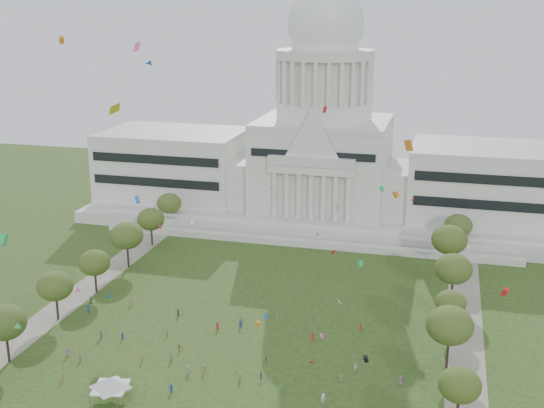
% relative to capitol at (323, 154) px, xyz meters
% --- Properties ---
extents(ground, '(400.00, 400.00, 0.00)m').
position_rel_capitol_xyz_m(ground, '(0.00, -113.59, -22.30)').
color(ground, '#2B4216').
rests_on(ground, ground).
extents(capitol, '(160.00, 64.50, 91.30)m').
position_rel_capitol_xyz_m(capitol, '(0.00, 0.00, 0.00)').
color(capitol, beige).
rests_on(capitol, ground).
extents(path_left, '(8.00, 160.00, 0.04)m').
position_rel_capitol_xyz_m(path_left, '(-48.00, -83.59, -22.28)').
color(path_left, gray).
rests_on(path_left, ground).
extents(path_right, '(8.00, 160.00, 0.04)m').
position_rel_capitol_xyz_m(path_right, '(48.00, -83.59, -22.28)').
color(path_right, gray).
rests_on(path_right, ground).
extents(row_tree_l_1, '(8.86, 8.86, 12.59)m').
position_rel_capitol_xyz_m(row_tree_l_1, '(-44.07, -116.55, -13.34)').
color(row_tree_l_1, black).
rests_on(row_tree_l_1, ground).
extents(row_tree_r_1, '(7.58, 7.58, 10.78)m').
position_rel_capitol_xyz_m(row_tree_r_1, '(46.22, -115.34, -14.64)').
color(row_tree_r_1, black).
rests_on(row_tree_r_1, ground).
extents(row_tree_l_2, '(8.42, 8.42, 11.97)m').
position_rel_capitol_xyz_m(row_tree_l_2, '(-45.04, -96.29, -13.79)').
color(row_tree_l_2, black).
rests_on(row_tree_l_2, ground).
extents(row_tree_r_2, '(9.55, 9.55, 13.58)m').
position_rel_capitol_xyz_m(row_tree_r_2, '(44.17, -96.15, -12.64)').
color(row_tree_r_2, black).
rests_on(row_tree_r_2, ground).
extents(row_tree_l_3, '(8.12, 8.12, 11.55)m').
position_rel_capitol_xyz_m(row_tree_l_3, '(-44.09, -79.67, -14.09)').
color(row_tree_l_3, black).
rests_on(row_tree_l_3, ground).
extents(row_tree_r_3, '(7.01, 7.01, 9.98)m').
position_rel_capitol_xyz_m(row_tree_r_3, '(44.40, -79.10, -15.21)').
color(row_tree_r_3, black).
rests_on(row_tree_r_3, ground).
extents(row_tree_l_4, '(9.29, 9.29, 13.21)m').
position_rel_capitol_xyz_m(row_tree_l_4, '(-44.08, -61.17, -12.90)').
color(row_tree_l_4, black).
rests_on(row_tree_l_4, ground).
extents(row_tree_r_4, '(9.19, 9.19, 13.06)m').
position_rel_capitol_xyz_m(row_tree_r_4, '(44.76, -63.55, -13.01)').
color(row_tree_r_4, black).
rests_on(row_tree_r_4, ground).
extents(row_tree_l_5, '(8.33, 8.33, 11.85)m').
position_rel_capitol_xyz_m(row_tree_l_5, '(-45.22, -42.58, -13.88)').
color(row_tree_l_5, black).
rests_on(row_tree_l_5, ground).
extents(row_tree_r_5, '(9.82, 9.82, 13.96)m').
position_rel_capitol_xyz_m(row_tree_r_5, '(43.49, -43.40, -12.37)').
color(row_tree_r_5, black).
rests_on(row_tree_r_5, ground).
extents(row_tree_l_6, '(8.19, 8.19, 11.64)m').
position_rel_capitol_xyz_m(row_tree_l_6, '(-46.87, -24.45, -14.02)').
color(row_tree_l_6, black).
rests_on(row_tree_l_6, ground).
extents(row_tree_r_6, '(8.42, 8.42, 11.97)m').
position_rel_capitol_xyz_m(row_tree_r_6, '(45.96, -25.46, -13.79)').
color(row_tree_r_6, black).
rests_on(row_tree_r_6, ground).
extents(event_tent, '(10.00, 10.00, 4.78)m').
position_rel_capitol_xyz_m(event_tent, '(-16.74, -124.11, -18.59)').
color(event_tent, '#4C4C4C').
rests_on(event_tent, ground).
extents(person_0, '(1.04, 1.03, 1.82)m').
position_rel_capitol_xyz_m(person_0, '(35.55, -105.02, -21.39)').
color(person_0, '#994C8C').
rests_on(person_0, ground).
extents(person_2, '(0.99, 0.78, 1.79)m').
position_rel_capitol_xyz_m(person_2, '(26.34, -102.09, -21.40)').
color(person_2, silver).
rests_on(person_2, ground).
extents(person_3, '(0.68, 1.20, 1.80)m').
position_rel_capitol_xyz_m(person_3, '(13.72, -113.71, -21.40)').
color(person_3, '#33723F').
rests_on(person_3, ground).
extents(person_4, '(0.76, 1.01, 1.53)m').
position_rel_capitol_xyz_m(person_4, '(8.57, -109.81, -21.53)').
color(person_4, navy).
rests_on(person_4, ground).
extents(person_5, '(1.77, 1.50, 1.82)m').
position_rel_capitol_xyz_m(person_5, '(-6.16, -111.44, -21.39)').
color(person_5, silver).
rests_on(person_5, ground).
extents(person_8, '(0.76, 0.49, 1.53)m').
position_rel_capitol_xyz_m(person_8, '(-11.48, -103.36, -21.53)').
color(person_8, olive).
rests_on(person_8, ground).
extents(person_9, '(1.25, 1.34, 1.88)m').
position_rel_capitol_xyz_m(person_9, '(22.07, -114.99, -21.36)').
color(person_9, silver).
rests_on(person_9, ground).
extents(person_10, '(0.67, 0.96, 1.49)m').
position_rel_capitol_xyz_m(person_10, '(7.88, -103.46, -21.55)').
color(person_10, olive).
rests_on(person_10, ground).
extents(distant_crowd, '(67.36, 37.49, 1.94)m').
position_rel_capitol_xyz_m(distant_crowd, '(-14.15, -98.28, -21.46)').
color(distant_crowd, '#994C8C').
rests_on(distant_crowd, ground).
extents(kite_swarm, '(95.70, 95.59, 63.14)m').
position_rel_capitol_xyz_m(kite_swarm, '(-2.99, -107.06, 6.26)').
color(kite_swarm, red).
rests_on(kite_swarm, ground).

